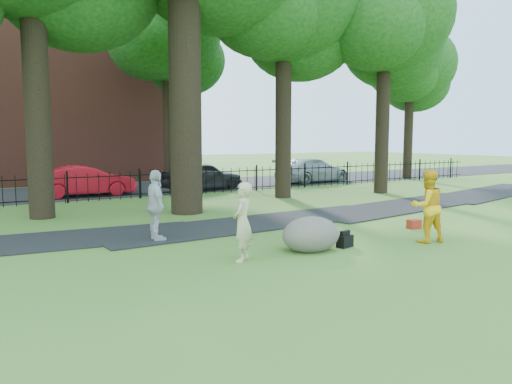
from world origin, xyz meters
TOP-DOWN VIEW (x-y plane):
  - ground at (0.00, 0.00)m, footprint 120.00×120.00m
  - footpath at (1.00, 3.90)m, footprint 36.07×3.85m
  - street at (0.00, 16.00)m, footprint 80.00×7.00m
  - iron_fence at (0.00, 12.00)m, footprint 44.00×0.04m
  - brick_building at (-4.00, 24.00)m, footprint 18.00×8.00m
  - woman at (-1.78, 0.07)m, footprint 0.73×0.72m
  - man at (3.16, -0.71)m, footprint 1.06×0.93m
  - pedestrian at (-2.62, 3.00)m, footprint 0.52×1.10m
  - boulder at (0.09, 0.10)m, footprint 1.75×1.53m
  - backpack at (1.00, -0.07)m, footprint 0.43×0.32m
  - red_bag at (4.38, 0.73)m, footprint 0.40×0.27m
  - red_sedan at (-1.78, 14.05)m, footprint 4.36×1.89m
  - grey_car at (3.75, 13.51)m, footprint 4.41×2.35m
  - silver_car at (11.20, 14.13)m, footprint 5.09×2.56m

SIDE VIEW (x-z plane):
  - ground at x=0.00m, z-range 0.00..0.00m
  - footpath at x=1.00m, z-range -0.01..0.01m
  - street at x=0.00m, z-range -0.01..0.01m
  - red_bag at x=4.38m, z-range 0.00..0.26m
  - backpack at x=1.00m, z-range 0.00..0.29m
  - boulder at x=0.09m, z-range 0.00..0.86m
  - iron_fence at x=0.00m, z-range 0.00..1.20m
  - red_sedan at x=-1.78m, z-range 0.00..1.40m
  - silver_car at x=11.20m, z-range 0.00..1.42m
  - grey_car at x=3.75m, z-range 0.00..1.43m
  - woman at x=-1.78m, z-range 0.00..1.70m
  - pedestrian at x=-2.62m, z-range 0.00..1.83m
  - man at x=3.16m, z-range 0.00..1.84m
  - brick_building at x=-4.00m, z-range 0.00..12.00m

